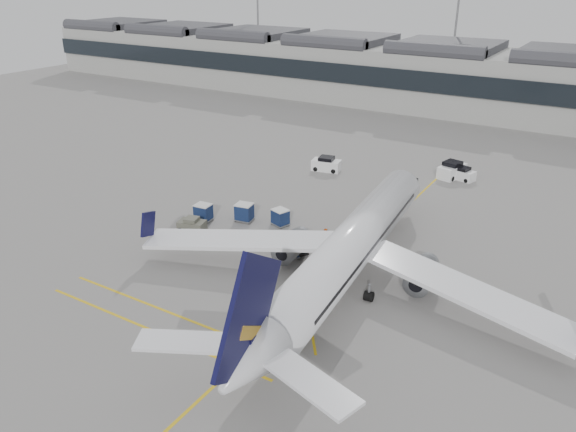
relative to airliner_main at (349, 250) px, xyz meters
The scene contains 18 objects.
ground 12.17m from the airliner_main, behind, with size 220.00×220.00×0.00m, color gray.
terminal 71.39m from the airliner_main, 99.38° to the left, with size 200.00×20.45×12.40m.
light_masts 86.22m from the airliner_main, 98.94° to the left, with size 113.00×0.60×25.45m.
apron_markings 9.19m from the airliner_main, 100.88° to the left, with size 0.25×60.00×0.01m, color gold.
airliner_main is the anchor object (origin of this frame).
belt_loader 8.40m from the airliner_main, 159.78° to the left, with size 4.20×2.75×1.68m.
baggage_cart_a 7.04m from the airliner_main, 160.62° to the left, with size 2.12×1.95×1.82m.
baggage_cart_b 16.50m from the airliner_main, 158.50° to the left, with size 2.10×1.83×1.97m.
baggage_cart_c 13.54m from the airliner_main, 147.99° to the left, with size 2.07×1.88×1.81m.
baggage_cart_d 19.51m from the airliner_main, 168.91° to the left, with size 1.91×1.61×1.89m.
ramp_agent_a 8.50m from the airliner_main, 156.30° to the left, with size 0.70×0.46×1.93m, color #E1510B.
ramp_agent_b 7.74m from the airliner_main, 133.19° to the left, with size 0.88×0.68×1.80m, color #F45F0C.
pushback_tug 18.53m from the airliner_main, behind, with size 3.06×2.28×1.54m.
safety_cone_nose 19.46m from the airliner_main, 103.48° to the left, with size 0.32×0.32×0.45m, color #F24C0A.
safety_cone_engine 7.52m from the airliner_main, 27.18° to the left, with size 0.38×0.38×0.53m, color #F24C0A.
service_van_left 29.66m from the airliner_main, 121.41° to the left, with size 4.04×2.53×1.94m.
service_van_mid 31.57m from the airliner_main, 90.39° to the left, with size 3.00×4.51×2.13m.
service_van_right 31.43m from the airliner_main, 87.87° to the left, with size 3.59×2.45×1.68m.
Camera 1 is at (29.32, -37.19, 25.11)m, focal length 35.00 mm.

